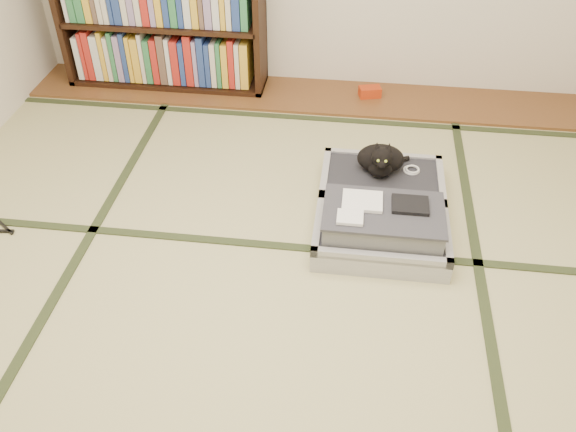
# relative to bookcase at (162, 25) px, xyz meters

# --- Properties ---
(floor) EXTENTS (4.50, 4.50, 0.00)m
(floor) POSITION_rel_bookcase_xyz_m (1.05, -2.07, -0.45)
(floor) COLOR #C6B984
(floor) RESTS_ON ground
(wood_strip) EXTENTS (4.00, 0.50, 0.02)m
(wood_strip) POSITION_rel_bookcase_xyz_m (1.05, -0.07, -0.44)
(wood_strip) COLOR brown
(wood_strip) RESTS_ON ground
(red_item) EXTENTS (0.17, 0.13, 0.07)m
(red_item) POSITION_rel_bookcase_xyz_m (1.47, -0.04, -0.40)
(red_item) COLOR #B7310E
(red_item) RESTS_ON wood_strip
(tatami_borders) EXTENTS (4.00, 4.50, 0.01)m
(tatami_borders) POSITION_rel_bookcase_xyz_m (1.05, -1.57, -0.45)
(tatami_borders) COLOR #2D381E
(tatami_borders) RESTS_ON ground
(bookcase) EXTENTS (1.42, 0.32, 0.92)m
(bookcase) POSITION_rel_bookcase_xyz_m (0.00, 0.00, 0.00)
(bookcase) COLOR black
(bookcase) RESTS_ON wood_strip
(suitcase) EXTENTS (0.68, 0.90, 0.27)m
(suitcase) POSITION_rel_bookcase_xyz_m (1.56, -1.43, -0.36)
(suitcase) COLOR #AAAAAE
(suitcase) RESTS_ON floor
(cat) EXTENTS (0.30, 0.30, 0.24)m
(cat) POSITION_rel_bookcase_xyz_m (1.54, -1.13, -0.23)
(cat) COLOR black
(cat) RESTS_ON suitcase
(cable_coil) EXTENTS (0.09, 0.09, 0.02)m
(cable_coil) POSITION_rel_bookcase_xyz_m (1.72, -1.09, -0.31)
(cable_coil) COLOR white
(cable_coil) RESTS_ON suitcase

